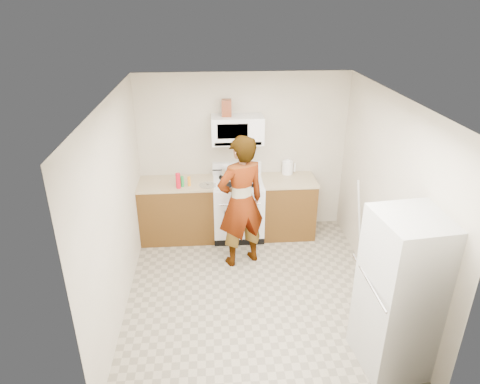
{
  "coord_description": "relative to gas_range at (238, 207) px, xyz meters",
  "views": [
    {
      "loc": [
        -0.51,
        -4.45,
        3.49
      ],
      "look_at": [
        -0.14,
        0.55,
        1.18
      ],
      "focal_mm": 32.0,
      "sensor_mm": 36.0,
      "label": 1
    }
  ],
  "objects": [
    {
      "name": "jug",
      "position": [
        -0.15,
        0.14,
        1.53
      ],
      "size": [
        0.15,
        0.15,
        0.24
      ],
      "primitive_type": "cube",
      "rotation": [
        0.0,
        0.0,
        -0.04
      ],
      "color": "brown",
      "rests_on": "microwave"
    },
    {
      "name": "person",
      "position": [
        -0.01,
        -0.76,
        0.46
      ],
      "size": [
        0.81,
        0.68,
        1.89
      ],
      "primitive_type": "imported",
      "rotation": [
        0.0,
        0.0,
        3.54
      ],
      "color": "tan",
      "rests_on": "floor"
    },
    {
      "name": "tray",
      "position": [
        0.15,
        -0.08,
        0.47
      ],
      "size": [
        0.26,
        0.18,
        0.05
      ],
      "primitive_type": "cube",
      "rotation": [
        0.0,
        0.0,
        -0.08
      ],
      "color": "white",
      "rests_on": "gas_range"
    },
    {
      "name": "broom",
      "position": [
        1.65,
        -0.79,
        0.15
      ],
      "size": [
        0.25,
        0.16,
        1.25
      ],
      "primitive_type": "cylinder",
      "rotation": [
        0.14,
        -0.14,
        -0.29
      ],
      "color": "silver",
      "rests_on": "floor"
    },
    {
      "name": "bottle_green_cap",
      "position": [
        -0.83,
        -0.14,
        0.53
      ],
      "size": [
        0.06,
        0.06,
        0.16
      ],
      "primitive_type": "cylinder",
      "rotation": [
        0.0,
        0.0,
        0.26
      ],
      "color": "green",
      "rests_on": "counter_left"
    },
    {
      "name": "pot_lid",
      "position": [
        -0.46,
        -0.15,
        0.46
      ],
      "size": [
        0.27,
        0.27,
        0.01
      ],
      "primitive_type": "cylinder",
      "rotation": [
        0.0,
        0.0,
        -0.08
      ],
      "color": "silver",
      "rests_on": "counter_left"
    },
    {
      "name": "microwave",
      "position": [
        0.0,
        0.13,
        1.21
      ],
      "size": [
        0.76,
        0.38,
        0.4
      ],
      "primitive_type": "cube",
      "color": "white",
      "rests_on": "back_wall"
    },
    {
      "name": "floor",
      "position": [
        0.1,
        -1.48,
        -0.49
      ],
      "size": [
        3.6,
        3.6,
        0.0
      ],
      "primitive_type": "plane",
      "color": "gray",
      "rests_on": "ground"
    },
    {
      "name": "right_wall",
      "position": [
        1.69,
        -1.48,
        0.76
      ],
      "size": [
        0.02,
        3.6,
        2.5
      ],
      "primitive_type": "cube",
      "color": "beige",
      "rests_on": "floor"
    },
    {
      "name": "counter_left",
      "position": [
        -0.94,
        0.01,
        0.43
      ],
      "size": [
        1.14,
        0.64,
        0.03
      ],
      "primitive_type": "cube",
      "color": "tan",
      "rests_on": "cabinet_left"
    },
    {
      "name": "fridge",
      "position": [
        1.42,
        -2.7,
        0.36
      ],
      "size": [
        0.77,
        0.77,
        1.7
      ],
      "primitive_type": "cube",
      "rotation": [
        0.0,
        0.0,
        0.11
      ],
      "color": "silver",
      "rests_on": "floor"
    },
    {
      "name": "back_wall",
      "position": [
        0.1,
        0.31,
        0.76
      ],
      "size": [
        3.2,
        0.02,
        2.5
      ],
      "primitive_type": "cube",
      "color": "beige",
      "rests_on": "floor"
    },
    {
      "name": "gas_range",
      "position": [
        0.0,
        0.0,
        0.0
      ],
      "size": [
        0.76,
        0.65,
        1.13
      ],
      "color": "white",
      "rests_on": "floor"
    },
    {
      "name": "bottle_hot_sauce",
      "position": [
        -0.73,
        -0.12,
        0.52
      ],
      "size": [
        0.06,
        0.06,
        0.14
      ],
      "primitive_type": "cylinder",
      "rotation": [
        0.0,
        0.0,
        0.31
      ],
      "color": "orange",
      "rests_on": "counter_left"
    },
    {
      "name": "cabinet_left",
      "position": [
        -0.94,
        0.01,
        -0.04
      ],
      "size": [
        1.12,
        0.62,
        0.9
      ],
      "primitive_type": "cube",
      "color": "#573614",
      "rests_on": "floor"
    },
    {
      "name": "bottle_spray",
      "position": [
        -0.88,
        -0.2,
        0.56
      ],
      "size": [
        0.07,
        0.07,
        0.23
      ],
      "primitive_type": "cylinder",
      "rotation": [
        0.0,
        0.0,
        -0.0
      ],
      "color": "red",
      "rests_on": "counter_left"
    },
    {
      "name": "counter_right",
      "position": [
        0.78,
        0.01,
        0.43
      ],
      "size": [
        0.82,
        0.64,
        0.03
      ],
      "primitive_type": "cube",
      "color": "tan",
      "rests_on": "cabinet_right"
    },
    {
      "name": "cabinet_right",
      "position": [
        0.78,
        0.01,
        -0.04
      ],
      "size": [
        0.8,
        0.62,
        0.9
      ],
      "primitive_type": "cube",
      "color": "#573614",
      "rests_on": "floor"
    },
    {
      "name": "saucepan",
      "position": [
        -0.13,
        0.15,
        0.53
      ],
      "size": [
        0.28,
        0.28,
        0.13
      ],
      "primitive_type": "cylinder",
      "rotation": [
        0.0,
        0.0,
        0.27
      ],
      "color": "silver",
      "rests_on": "gas_range"
    },
    {
      "name": "kettle",
      "position": [
        0.79,
        0.23,
        0.55
      ],
      "size": [
        0.22,
        0.22,
        0.2
      ],
      "primitive_type": "cylinder",
      "rotation": [
        0.0,
        0.0,
        0.39
      ],
      "color": "white",
      "rests_on": "counter_right"
    }
  ]
}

